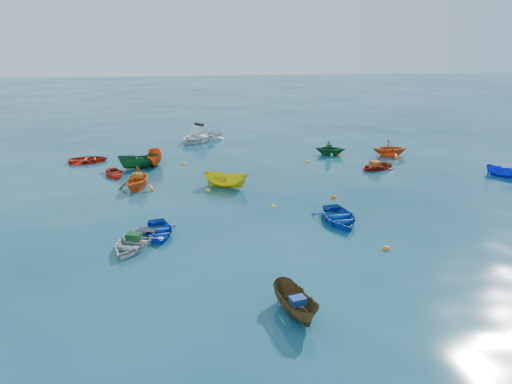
{
  "coord_description": "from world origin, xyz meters",
  "views": [
    {
      "loc": [
        -2.9,
        -25.99,
        11.27
      ],
      "look_at": [
        0.0,
        5.0,
        0.4
      ],
      "focal_mm": 35.0,
      "sensor_mm": 36.0,
      "label": 1
    }
  ],
  "objects": [
    {
      "name": "dinghy_orange_far",
      "position": [
        12.49,
        14.47,
        0.0
      ],
      "size": [
        3.13,
        2.74,
        1.58
      ],
      "primitive_type": "imported",
      "rotation": [
        0.0,
        0.0,
        1.62
      ],
      "color": "#D95214",
      "rests_on": "ground"
    },
    {
      "name": "motorboat_white",
      "position": [
        -3.93,
        21.76,
        0.0
      ],
      "size": [
        5.95,
        6.0,
        1.62
      ],
      "primitive_type": "imported",
      "rotation": [
        0.0,
        0.0,
        -0.76
      ],
      "color": "white",
      "rests_on": "ground"
    },
    {
      "name": "buoy_ye_e",
      "position": [
        5.08,
        13.24,
        0.0
      ],
      "size": [
        0.39,
        0.39,
        0.39
      ],
      "primitive_type": "sphere",
      "color": "yellow",
      "rests_on": "ground"
    },
    {
      "name": "sampan_blue_far",
      "position": [
        18.89,
        7.99,
        0.0
      ],
      "size": [
        2.28,
        2.36,
        0.92
      ],
      "primitive_type": "imported",
      "rotation": [
        0.0,
        0.0,
        0.74
      ],
      "color": "#1027D1",
      "rests_on": "ground"
    },
    {
      "name": "dinghy_white_near",
      "position": [
        -7.04,
        -1.9,
        0.0
      ],
      "size": [
        3.49,
        4.13,
        0.73
      ],
      "primitive_type": "imported",
      "rotation": [
        0.0,
        0.0,
        -0.32
      ],
      "color": "beige",
      "rests_on": "ground"
    },
    {
      "name": "sampan_green_far",
      "position": [
        -8.56,
        12.68,
        0.0
      ],
      "size": [
        3.47,
        2.03,
        1.26
      ],
      "primitive_type": "imported",
      "rotation": [
        0.0,
        0.0,
        -1.31
      ],
      "color": "#124E24",
      "rests_on": "ground"
    },
    {
      "name": "dinghy_red_ne",
      "position": [
        10.05,
        10.79,
        0.0
      ],
      "size": [
        3.39,
        2.99,
        0.58
      ],
      "primitive_type": "imported",
      "rotation": [
        0.0,
        0.0,
        -1.14
      ],
      "color": "#AE240E",
      "rests_on": "ground"
    },
    {
      "name": "buoy_ye_d",
      "position": [
        -5.15,
        13.56,
        0.0
      ],
      "size": [
        0.36,
        0.36,
        0.36
      ],
      "primitive_type": "sphere",
      "color": "yellow",
      "rests_on": "ground"
    },
    {
      "name": "sampan_yellow_mid",
      "position": [
        -1.91,
        7.35,
        0.0
      ],
      "size": [
        3.44,
        2.44,
        1.25
      ],
      "primitive_type": "imported",
      "rotation": [
        0.0,
        0.0,
        1.15
      ],
      "color": "gold",
      "rests_on": "ground"
    },
    {
      "name": "dinghy_blue_se",
      "position": [
        4.45,
        0.48,
        0.0
      ],
      "size": [
        2.92,
        3.87,
        0.76
      ],
      "primitive_type": "imported",
      "rotation": [
        0.0,
        0.0,
        0.08
      ],
      "color": "#0D42AB",
      "rests_on": "ground"
    },
    {
      "name": "buoy_or_b",
      "position": [
        5.95,
        -3.45,
        0.0
      ],
      "size": [
        0.38,
        0.38,
        0.38
      ],
      "primitive_type": "sphere",
      "color": "orange",
      "rests_on": "ground"
    },
    {
      "name": "dinghy_green_n",
      "position": [
        7.46,
        15.37,
        0.0
      ],
      "size": [
        2.95,
        2.68,
        1.34
      ],
      "primitive_type": "imported",
      "rotation": [
        0.0,
        0.0,
        1.36
      ],
      "color": "#135428",
      "rests_on": "ground"
    },
    {
      "name": "dinghy_blue_sw",
      "position": [
        -5.92,
        -0.46,
        0.0
      ],
      "size": [
        2.8,
        3.51,
        0.65
      ],
      "primitive_type": "imported",
      "rotation": [
        0.0,
        0.0,
        0.19
      ],
      "color": "#103BC9",
      "rests_on": "ground"
    },
    {
      "name": "sampan_orange_n",
      "position": [
        -7.43,
        13.65,
        0.0
      ],
      "size": [
        1.44,
        3.29,
        1.24
      ],
      "primitive_type": "imported",
      "rotation": [
        0.0,
        0.0,
        0.07
      ],
      "color": "#F14B16",
      "rests_on": "ground"
    },
    {
      "name": "tarp_orange_a",
      "position": [
        -8.02,
        7.66,
        0.97
      ],
      "size": [
        0.74,
        0.64,
        0.3
      ],
      "primitive_type": "cube",
      "rotation": [
        0.0,
        0.0,
        -0.3
      ],
      "color": "#BB6713",
      "rests_on": "dinghy_orange_w"
    },
    {
      "name": "ground",
      "position": [
        0.0,
        0.0,
        0.0
      ],
      "size": [
        160.0,
        160.0,
        0.0
      ],
      "primitive_type": "plane",
      "color": "#093343",
      "rests_on": "ground"
    },
    {
      "name": "dinghy_orange_w",
      "position": [
        -8.04,
        7.61,
        0.0
      ],
      "size": [
        3.47,
        3.75,
        1.63
      ],
      "primitive_type": "imported",
      "rotation": [
        0.0,
        0.0,
        -0.3
      ],
      "color": "orange",
      "rests_on": "ground"
    },
    {
      "name": "tarp_orange_b",
      "position": [
        9.96,
        10.74,
        0.47
      ],
      "size": [
        0.84,
        0.93,
        0.37
      ],
      "primitive_type": "cube",
      "rotation": [
        0.0,
        0.0,
        -1.14
      ],
      "color": "#D34915",
      "rests_on": "dinghy_red_ne"
    },
    {
      "name": "tarp_green_b",
      "position": [
        7.36,
        15.39,
        0.82
      ],
      "size": [
        0.59,
        0.71,
        0.3
      ],
      "primitive_type": "cube",
      "rotation": [
        0.0,
        0.0,
        1.36
      ],
      "color": "#114420",
      "rests_on": "dinghy_green_n"
    },
    {
      "name": "dinghy_red_far",
      "position": [
        -10.22,
        10.89,
        0.0
      ],
      "size": [
        2.79,
        3.17,
        0.55
      ],
      "primitive_type": "imported",
      "rotation": [
        0.0,
        0.0,
        0.42
      ],
      "color": "red",
      "rests_on": "ground"
    },
    {
      "name": "tarp_green_a",
      "position": [
        -7.01,
        -1.8,
        0.54
      ],
      "size": [
        0.87,
        0.76,
        0.36
      ],
      "primitive_type": "cube",
      "rotation": [
        0.0,
        0.0,
        -0.32
      ],
      "color": "#11451B",
      "rests_on": "dinghy_white_near"
    },
    {
      "name": "buoy_or_c",
      "position": [
        -0.96,
        8.1,
        0.0
      ],
      "size": [
        0.35,
        0.35,
        0.35
      ],
      "primitive_type": "sphere",
      "color": "orange",
      "rests_on": "ground"
    },
    {
      "name": "buoy_ye_a",
      "position": [
        0.89,
        3.15,
        0.0
      ],
      "size": [
        0.3,
        0.3,
        0.3
      ],
      "primitive_type": "sphere",
      "color": "yellow",
      "rests_on": "ground"
    },
    {
      "name": "buoy_ye_c",
      "position": [
        -3.14,
        6.73,
        0.0
      ],
      "size": [
        0.33,
        0.33,
        0.33
      ],
      "primitive_type": "sphere",
      "color": "yellow",
      "rests_on": "ground"
    },
    {
      "name": "buoy_or_d",
      "position": [
        5.14,
        4.46,
        0.0
      ],
      "size": [
        0.39,
        0.39,
        0.39
      ],
      "primitive_type": "sphere",
      "color": "#D6610B",
      "rests_on": "ground"
    },
    {
      "name": "tarp_blue_a",
      "position": [
        0.34,
        -9.07,
        0.74
      ],
      "size": [
        0.71,
        0.61,
        0.29
      ],
      "primitive_type": "cube",
      "rotation": [
        0.0,
        0.0,
        0.29
      ],
      "color": "#184590",
      "rests_on": "sampan_brown_mid"
    },
    {
      "name": "dinghy_red_nw",
      "position": [
        -13.01,
        14.9,
        0.0
      ],
      "size": [
        3.51,
        2.78,
        0.66
      ],
      "primitive_type": "imported",
      "rotation": [
        0.0,
        0.0,
        1.75
      ],
      "color": "red",
      "rests_on": "ground"
    },
    {
      "name": "sampan_brown_mid",
      "position": [
        0.29,
        -8.93,
        0.0
      ],
      "size": [
        2.0,
        3.29,
        1.19
      ],
      "primitive_type": "imported",
      "rotation": [
        0.0,
        0.0,
        0.29
      ],
      "color": "#513C1D",
      "rests_on": "ground"
    },
    {
      "name": "buoy_or_e",
      "position": [
        8.17,
        15.1,
        0.0
      ],
      "size": [
        0.3,
        0.3,
        0.3
      ],
      "primitive_type": "sphere",
      "color": "orange",
      "rests_on": "ground"
    }
  ]
}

